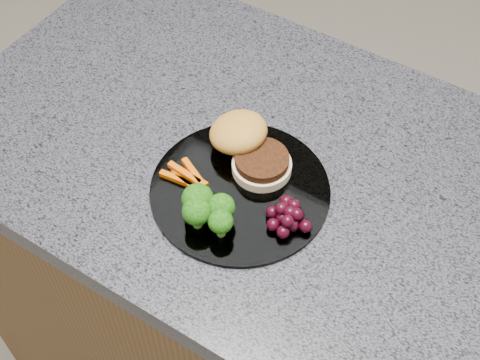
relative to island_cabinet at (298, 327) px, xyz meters
The scene contains 7 objects.
island_cabinet is the anchor object (origin of this frame).
countertop 0.45m from the island_cabinet, ahead, with size 1.20×0.60×0.04m, color #51525C.
plate 0.49m from the island_cabinet, 140.78° to the right, with size 0.26×0.26×0.01m, color white.
burger 0.51m from the island_cabinet, behind, with size 0.15×0.11×0.05m.
carrot_sticks 0.52m from the island_cabinet, 148.13° to the right, with size 0.07×0.04×0.02m.
broccoli 0.54m from the island_cabinet, 124.28° to the right, with size 0.09×0.06×0.05m.
grape_bunch 0.50m from the island_cabinet, 93.60° to the right, with size 0.07×0.07×0.03m.
Camera 1 is at (0.22, -0.57, 1.67)m, focal length 50.00 mm.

